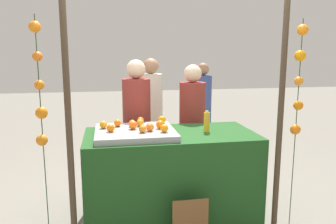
{
  "coord_description": "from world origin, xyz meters",
  "views": [
    {
      "loc": [
        -0.64,
        -3.38,
        1.8
      ],
      "look_at": [
        0.0,
        0.15,
        1.15
      ],
      "focal_mm": 35.98,
      "sensor_mm": 36.0,
      "label": 1
    }
  ],
  "objects_px": {
    "orange_0": "(111,128)",
    "vendor_left": "(137,134)",
    "juice_bottle": "(207,122)",
    "orange_1": "(164,128)",
    "chalkboard_sign": "(190,224)",
    "vendor_right": "(192,133)",
    "stall_counter": "(170,176)"
  },
  "relations": [
    {
      "from": "orange_1",
      "to": "vendor_left",
      "type": "relative_size",
      "value": 0.05
    },
    {
      "from": "juice_bottle",
      "to": "chalkboard_sign",
      "type": "height_order",
      "value": "juice_bottle"
    },
    {
      "from": "chalkboard_sign",
      "to": "vendor_right",
      "type": "relative_size",
      "value": 0.3
    },
    {
      "from": "orange_1",
      "to": "vendor_right",
      "type": "bearing_deg",
      "value": 59.94
    },
    {
      "from": "stall_counter",
      "to": "vendor_right",
      "type": "height_order",
      "value": "vendor_right"
    },
    {
      "from": "vendor_left",
      "to": "chalkboard_sign",
      "type": "bearing_deg",
      "value": -74.07
    },
    {
      "from": "juice_bottle",
      "to": "vendor_right",
      "type": "xyz_separation_m",
      "value": [
        0.02,
        0.71,
        -0.3
      ]
    },
    {
      "from": "orange_1",
      "to": "chalkboard_sign",
      "type": "height_order",
      "value": "orange_1"
    },
    {
      "from": "juice_bottle",
      "to": "vendor_right",
      "type": "relative_size",
      "value": 0.14
    },
    {
      "from": "vendor_left",
      "to": "juice_bottle",
      "type": "bearing_deg",
      "value": -44.7
    },
    {
      "from": "orange_1",
      "to": "chalkboard_sign",
      "type": "xyz_separation_m",
      "value": [
        0.17,
        -0.43,
        -0.82
      ]
    },
    {
      "from": "orange_0",
      "to": "vendor_right",
      "type": "xyz_separation_m",
      "value": [
        1.03,
        0.78,
        -0.29
      ]
    },
    {
      "from": "orange_0",
      "to": "vendor_right",
      "type": "relative_size",
      "value": 0.05
    },
    {
      "from": "chalkboard_sign",
      "to": "vendor_left",
      "type": "xyz_separation_m",
      "value": [
        -0.36,
        1.28,
        0.56
      ]
    },
    {
      "from": "orange_0",
      "to": "juice_bottle",
      "type": "distance_m",
      "value": 1.01
    },
    {
      "from": "vendor_right",
      "to": "vendor_left",
      "type": "bearing_deg",
      "value": -177.41
    },
    {
      "from": "orange_1",
      "to": "juice_bottle",
      "type": "height_order",
      "value": "juice_bottle"
    },
    {
      "from": "orange_0",
      "to": "vendor_left",
      "type": "height_order",
      "value": "vendor_left"
    },
    {
      "from": "orange_0",
      "to": "vendor_left",
      "type": "relative_size",
      "value": 0.05
    },
    {
      "from": "orange_0",
      "to": "orange_1",
      "type": "relative_size",
      "value": 0.98
    },
    {
      "from": "stall_counter",
      "to": "chalkboard_sign",
      "type": "distance_m",
      "value": 0.66
    },
    {
      "from": "orange_0",
      "to": "orange_1",
      "type": "xyz_separation_m",
      "value": [
        0.52,
        -0.1,
        0.0
      ]
    },
    {
      "from": "vendor_right",
      "to": "juice_bottle",
      "type": "bearing_deg",
      "value": -91.95
    },
    {
      "from": "orange_1",
      "to": "juice_bottle",
      "type": "distance_m",
      "value": 0.52
    },
    {
      "from": "chalkboard_sign",
      "to": "juice_bottle",
      "type": "bearing_deg",
      "value": 61.84
    },
    {
      "from": "stall_counter",
      "to": "vendor_left",
      "type": "xyz_separation_m",
      "value": [
        -0.3,
        0.67,
        0.32
      ]
    },
    {
      "from": "stall_counter",
      "to": "orange_0",
      "type": "distance_m",
      "value": 0.85
    },
    {
      "from": "stall_counter",
      "to": "juice_bottle",
      "type": "distance_m",
      "value": 0.7
    },
    {
      "from": "stall_counter",
      "to": "juice_bottle",
      "type": "height_order",
      "value": "juice_bottle"
    },
    {
      "from": "juice_bottle",
      "to": "chalkboard_sign",
      "type": "bearing_deg",
      "value": -118.16
    },
    {
      "from": "juice_bottle",
      "to": "orange_0",
      "type": "bearing_deg",
      "value": -176.14
    },
    {
      "from": "vendor_right",
      "to": "orange_1",
      "type": "bearing_deg",
      "value": -120.06
    }
  ]
}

